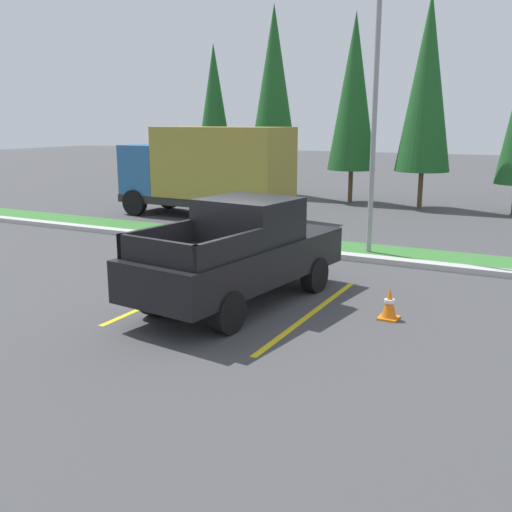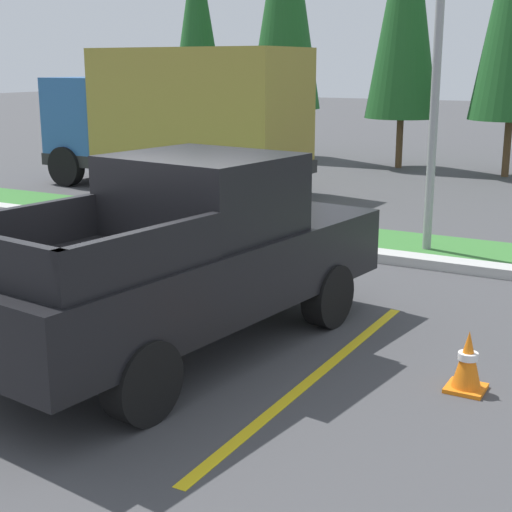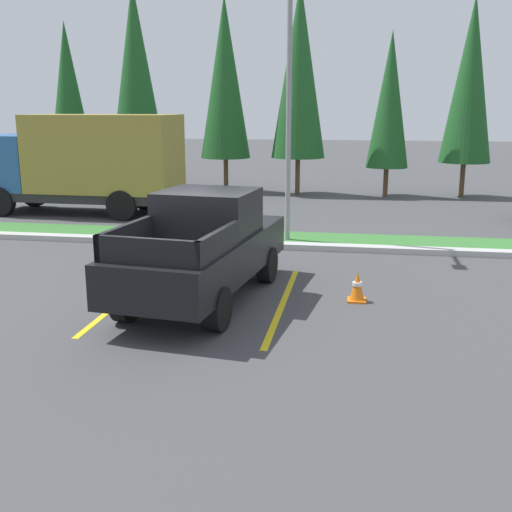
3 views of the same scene
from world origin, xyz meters
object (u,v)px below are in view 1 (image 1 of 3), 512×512
at_px(street_light, 374,97).
at_px(traffic_cone, 389,304).
at_px(cargo_truck_distant, 208,169).
at_px(cypress_tree_right_inner, 427,83).
at_px(cypress_tree_left_inner, 274,85).
at_px(cypress_tree_leftmost, 214,107).
at_px(pickup_truck_main, 242,252).
at_px(cypress_tree_center, 354,92).

distance_m(street_light, traffic_cone, 6.71).
bearing_deg(traffic_cone, cargo_truck_distant, 137.08).
bearing_deg(cypress_tree_right_inner, cypress_tree_left_inner, 172.56).
bearing_deg(street_light, cypress_tree_leftmost, 137.51).
xyz_separation_m(pickup_truck_main, cypress_tree_right_inner, (0.27, 15.16, 4.06)).
xyz_separation_m(pickup_truck_main, cypress_tree_left_inner, (-7.11, 16.12, 4.25)).
height_order(cypress_tree_leftmost, cypress_tree_center, cypress_tree_center).
height_order(street_light, traffic_cone, street_light).
xyz_separation_m(street_light, traffic_cone, (1.97, -5.07, -3.92)).
xyz_separation_m(cargo_truck_distant, cypress_tree_center, (3.48, 6.51, 2.99)).
relative_size(pickup_truck_main, cypress_tree_right_inner, 0.63).
height_order(cypress_tree_leftmost, cypress_tree_right_inner, cypress_tree_right_inner).
bearing_deg(street_light, cypress_tree_right_inner, 94.08).
height_order(cypress_tree_leftmost, cypress_tree_left_inner, cypress_tree_left_inner).
height_order(pickup_truck_main, cypress_tree_left_inner, cypress_tree_left_inner).
xyz_separation_m(cargo_truck_distant, street_light, (7.38, -3.63, 2.37)).
bearing_deg(street_light, traffic_cone, -68.75).
bearing_deg(street_light, cargo_truck_distant, 153.83).
bearing_deg(pickup_truck_main, traffic_cone, 6.54).
relative_size(pickup_truck_main, cypress_tree_left_inner, 0.60).
bearing_deg(cypress_tree_left_inner, cargo_truck_distant, -84.40).
bearing_deg(cypress_tree_left_inner, cypress_tree_right_inner, -7.44).
height_order(cargo_truck_distant, cypress_tree_center, cypress_tree_center).
bearing_deg(cypress_tree_leftmost, traffic_cone, -49.40).
bearing_deg(cypress_tree_leftmost, cypress_tree_right_inner, -2.07).
bearing_deg(cargo_truck_distant, cypress_tree_left_inner, 95.60).
distance_m(cypress_tree_left_inner, cypress_tree_center, 4.24).
height_order(cargo_truck_distant, traffic_cone, cargo_truck_distant).
xyz_separation_m(cargo_truck_distant, cypress_tree_right_inner, (6.69, 6.12, 3.25)).
xyz_separation_m(cypress_tree_leftmost, traffic_cone, (13.03, -15.20, -4.02)).
xyz_separation_m(street_light, cypress_tree_left_inner, (-8.08, 10.72, 1.08)).
bearing_deg(cypress_tree_left_inner, cypress_tree_leftmost, -168.79).
distance_m(pickup_truck_main, cargo_truck_distant, 11.11).
height_order(cypress_tree_center, traffic_cone, cypress_tree_center).
relative_size(street_light, cypress_tree_left_inner, 0.81).
xyz_separation_m(cypress_tree_leftmost, cypress_tree_center, (7.15, 0.01, 0.53)).
height_order(pickup_truck_main, cypress_tree_center, cypress_tree_center).
distance_m(cypress_tree_leftmost, cypress_tree_left_inner, 3.19).
relative_size(pickup_truck_main, cargo_truck_distant, 0.79).
distance_m(cypress_tree_left_inner, cypress_tree_right_inner, 7.45).
bearing_deg(cypress_tree_left_inner, cypress_tree_center, -7.93).
bearing_deg(cypress_tree_left_inner, street_light, -52.99).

